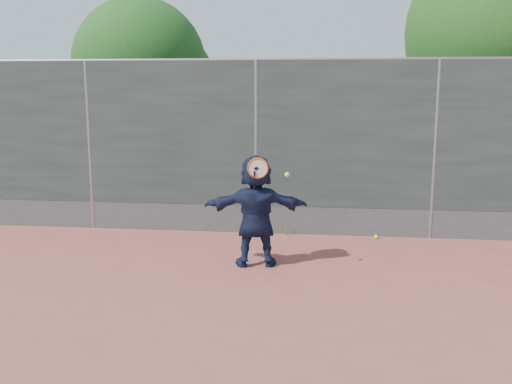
# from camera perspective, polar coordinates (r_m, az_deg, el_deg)

# --- Properties ---
(ground) EXTENTS (80.00, 80.00, 0.00)m
(ground) POSITION_cam_1_polar(r_m,az_deg,el_deg) (6.84, -3.59, -11.47)
(ground) COLOR #9E4C42
(ground) RESTS_ON ground
(player) EXTENTS (1.55, 0.69, 1.62)m
(player) POSITION_cam_1_polar(r_m,az_deg,el_deg) (8.16, -0.00, -1.86)
(player) COLOR #151D3B
(player) RESTS_ON ground
(ball_ground) EXTENTS (0.07, 0.07, 0.07)m
(ball_ground) POSITION_cam_1_polar(r_m,az_deg,el_deg) (9.95, 11.92, -4.39)
(ball_ground) COLOR #E0EE34
(ball_ground) RESTS_ON ground
(fence) EXTENTS (20.00, 0.06, 3.03)m
(fence) POSITION_cam_1_polar(r_m,az_deg,el_deg) (9.85, -0.01, 4.85)
(fence) COLOR #38423D
(fence) RESTS_ON ground
(swing_action) EXTENTS (0.59, 0.21, 0.51)m
(swing_action) POSITION_cam_1_polar(r_m,az_deg,el_deg) (7.83, 0.46, 2.21)
(swing_action) COLOR #C35112
(swing_action) RESTS_ON ground
(tree_right) EXTENTS (3.78, 3.60, 5.39)m
(tree_right) POSITION_cam_1_polar(r_m,az_deg,el_deg) (12.52, 23.87, 13.94)
(tree_right) COLOR #382314
(tree_right) RESTS_ON ground
(tree_left) EXTENTS (3.15, 3.00, 4.53)m
(tree_left) POSITION_cam_1_polar(r_m,az_deg,el_deg) (13.41, -10.83, 11.99)
(tree_left) COLOR #382314
(tree_left) RESTS_ON ground
(weed_clump) EXTENTS (0.68, 0.07, 0.30)m
(weed_clump) POSITION_cam_1_polar(r_m,az_deg,el_deg) (9.96, 1.60, -3.56)
(weed_clump) COLOR #387226
(weed_clump) RESTS_ON ground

